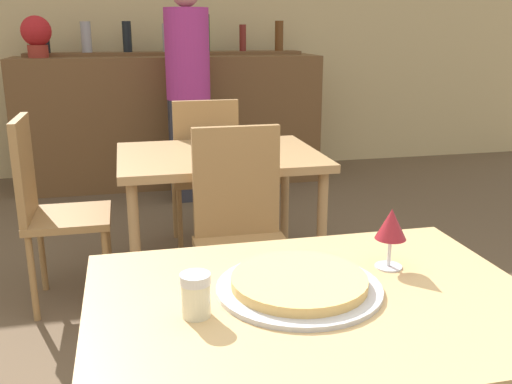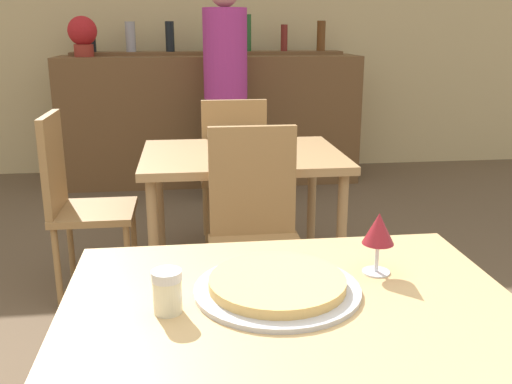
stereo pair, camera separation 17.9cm
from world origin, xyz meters
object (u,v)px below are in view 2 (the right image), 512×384
object	(u,v)px
chair_far_side_left	(76,195)
person_standing	(226,84)
pizza_tray	(277,285)
chair_far_side_back	(233,165)
wine_glass	(379,230)
cheese_shaker	(167,291)
chair_far_side_front	(255,225)
potted_plant	(83,34)

from	to	relation	value
chair_far_side_left	person_standing	xyz separation A→B (m)	(0.88, 1.67, 0.39)
pizza_tray	person_standing	world-z (taller)	person_standing
chair_far_side_back	wine_glass	bearing A→B (deg)	95.07
cheese_shaker	person_standing	size ratio (longest dim) A/B	0.06
chair_far_side_front	cheese_shaker	world-z (taller)	chair_far_side_front
chair_far_side_front	pizza_tray	bearing A→B (deg)	-94.22
pizza_tray	chair_far_side_back	bearing A→B (deg)	87.92
person_standing	wine_glass	world-z (taller)	person_standing
chair_far_side_front	chair_far_side_back	distance (m)	1.11
pizza_tray	cheese_shaker	world-z (taller)	cheese_shaker
potted_plant	chair_far_side_left	bearing A→B (deg)	-83.16
chair_far_side_front	potted_plant	xyz separation A→B (m)	(-1.11, 2.76, 0.76)
person_standing	potted_plant	bearing A→B (deg)	155.15
chair_far_side_front	chair_far_side_back	xyz separation A→B (m)	(-0.00, 1.11, 0.00)
potted_plant	cheese_shaker	bearing A→B (deg)	-78.78
pizza_tray	person_standing	bearing A→B (deg)	87.94
chair_far_side_left	wine_glass	distance (m)	1.89
cheese_shaker	potted_plant	distance (m)	4.01
cheese_shaker	wine_glass	distance (m)	0.54
pizza_tray	wine_glass	xyz separation A→B (m)	(0.27, 0.08, 0.10)
chair_far_side_front	wine_glass	world-z (taller)	chair_far_side_front
chair_far_side_front	cheese_shaker	xyz separation A→B (m)	(-0.33, -1.14, 0.26)
chair_far_side_back	pizza_tray	bearing A→B (deg)	87.92
chair_far_side_back	cheese_shaker	bearing A→B (deg)	81.63
wine_glass	pizza_tray	bearing A→B (deg)	-163.68
chair_far_side_front	chair_far_side_back	world-z (taller)	same
wine_glass	chair_far_side_front	bearing A→B (deg)	100.61
cheese_shaker	pizza_tray	bearing A→B (deg)	15.07
person_standing	wine_glass	size ratio (longest dim) A/B	10.75
chair_far_side_left	cheese_shaker	distance (m)	1.79
cheese_shaker	potted_plant	size ratio (longest dim) A/B	0.30
chair_far_side_front	person_standing	world-z (taller)	person_standing
chair_far_side_left	person_standing	size ratio (longest dim) A/B	0.56
chair_far_side_front	chair_far_side_left	xyz separation A→B (m)	(-0.84, 0.56, 0.00)
wine_glass	potted_plant	xyz separation A→B (m)	(-1.29, 3.75, 0.43)
chair_far_side_back	chair_far_side_left	size ratio (longest dim) A/B	1.00
chair_far_side_back	person_standing	xyz separation A→B (m)	(0.04, 1.11, 0.39)
chair_far_side_back	pizza_tray	size ratio (longest dim) A/B	2.42
chair_far_side_front	pizza_tray	world-z (taller)	chair_far_side_front
person_standing	potted_plant	xyz separation A→B (m)	(-1.14, 0.53, 0.37)
chair_far_side_front	chair_far_side_back	bearing A→B (deg)	90.00
chair_far_side_left	cheese_shaker	world-z (taller)	chair_far_side_left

